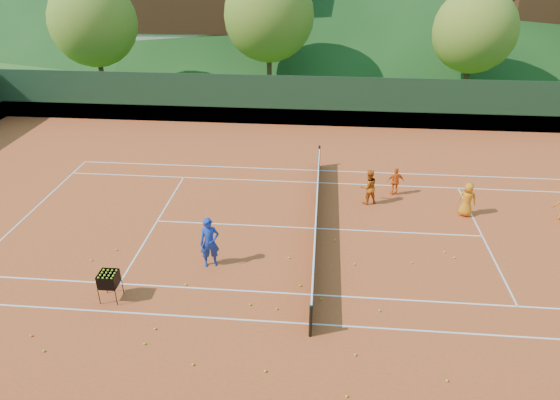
# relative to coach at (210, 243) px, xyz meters

# --- Properties ---
(ground) EXTENTS (400.00, 400.00, 0.00)m
(ground) POSITION_rel_coach_xyz_m (3.58, 2.78, -0.95)
(ground) COLOR #285119
(ground) RESTS_ON ground
(clay_court) EXTENTS (40.00, 24.00, 0.02)m
(clay_court) POSITION_rel_coach_xyz_m (3.58, 2.78, -0.94)
(clay_court) COLOR #B2441C
(clay_court) RESTS_ON ground
(coach) EXTENTS (0.78, 0.63, 1.85)m
(coach) POSITION_rel_coach_xyz_m (0.00, 0.00, 0.00)
(coach) COLOR #1933A3
(coach) RESTS_ON clay_court
(student_a) EXTENTS (0.92, 0.83, 1.56)m
(student_a) POSITION_rel_coach_xyz_m (5.74, 5.09, -0.15)
(student_a) COLOR #D35E12
(student_a) RESTS_ON clay_court
(student_b) EXTENTS (0.79, 0.41, 1.28)m
(student_b) POSITION_rel_coach_xyz_m (6.99, 6.01, -0.29)
(student_b) COLOR orange
(student_b) RESTS_ON clay_court
(student_c) EXTENTS (0.80, 0.61, 1.46)m
(student_c) POSITION_rel_coach_xyz_m (9.67, 4.39, -0.20)
(student_c) COLOR orange
(student_c) RESTS_ON clay_court
(tennis_ball_0) EXTENTS (0.07, 0.07, 0.07)m
(tennis_ball_0) POSITION_rel_coach_xyz_m (-0.96, -3.36, -0.89)
(tennis_ball_0) COLOR #BBE526
(tennis_ball_0) RESTS_ON clay_court
(tennis_ball_1) EXTENTS (0.07, 0.07, 0.07)m
(tennis_ball_1) POSITION_rel_coach_xyz_m (-3.65, 0.56, -0.89)
(tennis_ball_1) COLOR #BBE526
(tennis_ball_1) RESTS_ON clay_court
(tennis_ball_2) EXTENTS (0.07, 0.07, 0.07)m
(tennis_ball_2) POSITION_rel_coach_xyz_m (-2.87, -1.08, -0.89)
(tennis_ball_2) COLOR #BBE526
(tennis_ball_2) RESTS_ON clay_court
(tennis_ball_4) EXTENTS (0.07, 0.07, 0.07)m
(tennis_ball_4) POSITION_rel_coach_xyz_m (5.00, 0.43, -0.89)
(tennis_ball_4) COLOR #BBE526
(tennis_ball_4) RESTS_ON clay_court
(tennis_ball_5) EXTENTS (0.07, 0.07, 0.07)m
(tennis_ball_5) POSITION_rel_coach_xyz_m (-4.29, -0.16, -0.89)
(tennis_ball_5) COLOR #BBE526
(tennis_ball_5) RESTS_ON clay_court
(tennis_ball_6) EXTENTS (0.07, 0.07, 0.07)m
(tennis_ball_6) POSITION_rel_coach_xyz_m (4.85, -3.87, -0.89)
(tennis_ball_6) COLOR #BBE526
(tennis_ball_6) RESTS_ON clay_court
(tennis_ball_7) EXTENTS (0.07, 0.07, 0.07)m
(tennis_ball_7) POSITION_rel_coach_xyz_m (7.01, 0.71, -0.89)
(tennis_ball_7) COLOR #BBE526
(tennis_ball_7) RESTS_ON clay_court
(tennis_ball_8) EXTENTS (0.07, 0.07, 0.07)m
(tennis_ball_8) POSITION_rel_coach_xyz_m (8.59, 1.16, -0.89)
(tennis_ball_8) COLOR #BBE526
(tennis_ball_8) RESTS_ON clay_court
(tennis_ball_9) EXTENTS (0.07, 0.07, 0.07)m
(tennis_ball_9) POSITION_rel_coach_xyz_m (0.48, -4.61, -0.89)
(tennis_ball_9) COLOR #BBE526
(tennis_ball_9) RESTS_ON clay_court
(tennis_ball_10) EXTENTS (0.07, 0.07, 0.07)m
(tennis_ball_10) POSITION_rel_coach_xyz_m (1.66, -2.04, -0.89)
(tennis_ball_10) COLOR #BBE526
(tennis_ball_10) RESTS_ON clay_court
(tennis_ball_11) EXTENTS (0.07, 0.07, 0.07)m
(tennis_ball_11) POSITION_rel_coach_xyz_m (2.45, -4.66, -0.89)
(tennis_ball_11) COLOR #BBE526
(tennis_ball_11) RESTS_ON clay_court
(tennis_ball_12) EXTENTS (0.07, 0.07, 0.07)m
(tennis_ball_12) POSITION_rel_coach_xyz_m (-3.76, -4.50, -0.89)
(tennis_ball_12) COLOR #BBE526
(tennis_ball_12) RESTS_ON clay_court
(tennis_ball_13) EXTENTS (0.07, 0.07, 0.07)m
(tennis_ball_13) POSITION_rel_coach_xyz_m (4.35, 1.92, -0.89)
(tennis_ball_13) COLOR #BBE526
(tennis_ball_13) RESTS_ON clay_court
(tennis_ball_14) EXTENTS (0.07, 0.07, 0.07)m
(tennis_ball_14) POSITION_rel_coach_xyz_m (-1.06, -3.98, -0.89)
(tennis_ball_14) COLOR #BBE526
(tennis_ball_14) RESTS_ON clay_court
(tennis_ball_15) EXTENTS (0.07, 0.07, 0.07)m
(tennis_ball_15) POSITION_rel_coach_xyz_m (-4.43, -3.95, -0.89)
(tennis_ball_15) COLOR #BBE526
(tennis_ball_15) RESTS_ON clay_court
(tennis_ball_16) EXTENTS (0.07, 0.07, 0.07)m
(tennis_ball_16) POSITION_rel_coach_xyz_m (5.67, -1.96, -0.89)
(tennis_ball_16) COLOR #BBE526
(tennis_ball_16) RESTS_ON clay_court
(tennis_ball_18) EXTENTS (0.07, 0.07, 0.07)m
(tennis_ball_18) POSITION_rel_coach_xyz_m (4.57, -5.29, -0.89)
(tennis_ball_18) COLOR #BBE526
(tennis_ball_18) RESTS_ON clay_court
(tennis_ball_19) EXTENTS (0.07, 0.07, 0.07)m
(tennis_ball_19) POSITION_rel_coach_xyz_m (3.87, -1.57, -0.89)
(tennis_ball_19) COLOR #BBE526
(tennis_ball_19) RESTS_ON clay_court
(tennis_ball_20) EXTENTS (0.07, 0.07, 0.07)m
(tennis_ball_20) POSITION_rel_coach_xyz_m (2.69, 0.62, -0.89)
(tennis_ball_20) COLOR #BBE526
(tennis_ball_20) RESTS_ON clay_court
(tennis_ball_22) EXTENTS (0.07, 0.07, 0.07)m
(tennis_ball_22) POSITION_rel_coach_xyz_m (2.52, -2.16, -0.89)
(tennis_ball_22) COLOR #BBE526
(tennis_ball_22) RESTS_ON clay_court
(tennis_ball_23) EXTENTS (0.07, 0.07, 0.07)m
(tennis_ball_23) POSITION_rel_coach_xyz_m (-0.60, -1.22, -0.89)
(tennis_ball_23) COLOR #BBE526
(tennis_ball_23) RESTS_ON clay_court
(tennis_ball_24) EXTENTS (0.07, 0.07, 0.07)m
(tennis_ball_24) POSITION_rel_coach_xyz_m (3.18, -0.94, -0.89)
(tennis_ball_24) COLOR #BBE526
(tennis_ball_24) RESTS_ON clay_court
(tennis_ball_25) EXTENTS (0.07, 0.07, 0.07)m
(tennis_ball_25) POSITION_rel_coach_xyz_m (7.18, -4.56, -0.89)
(tennis_ball_25) COLOR #BBE526
(tennis_ball_25) RESTS_ON clay_court
(tennis_ball_26) EXTENTS (0.07, 0.07, 0.07)m
(tennis_ball_26) POSITION_rel_coach_xyz_m (8.31, 1.49, -0.89)
(tennis_ball_26) COLOR #BBE526
(tennis_ball_26) RESTS_ON clay_court
(court_lines) EXTENTS (23.83, 11.03, 0.00)m
(court_lines) POSITION_rel_coach_xyz_m (3.58, 2.78, -0.92)
(court_lines) COLOR white
(court_lines) RESTS_ON clay_court
(tennis_net) EXTENTS (0.10, 12.07, 1.10)m
(tennis_net) POSITION_rel_coach_xyz_m (3.58, 2.78, -0.43)
(tennis_net) COLOR black
(tennis_net) RESTS_ON clay_court
(perimeter_fence) EXTENTS (40.40, 24.24, 3.00)m
(perimeter_fence) POSITION_rel_coach_xyz_m (3.58, 2.78, 0.32)
(perimeter_fence) COLOR black
(perimeter_fence) RESTS_ON clay_court
(ball_hopper) EXTENTS (0.57, 0.57, 1.00)m
(ball_hopper) POSITION_rel_coach_xyz_m (-2.75, -2.11, -0.18)
(ball_hopper) COLOR black
(ball_hopper) RESTS_ON clay_court
(tree_a) EXTENTS (6.00, 6.00, 7.88)m
(tree_a) POSITION_rel_coach_xyz_m (-12.42, 20.78, 3.92)
(tree_a) COLOR #422A1A
(tree_a) RESTS_ON ground
(tree_b) EXTENTS (6.40, 6.40, 8.40)m
(tree_b) POSITION_rel_coach_xyz_m (-0.42, 22.78, 4.25)
(tree_b) COLOR #422C1A
(tree_b) RESTS_ON ground
(tree_c) EXTENTS (5.60, 5.60, 7.35)m
(tree_c) POSITION_rel_coach_xyz_m (13.58, 21.78, 3.60)
(tree_c) COLOR #3C2818
(tree_c) RESTS_ON ground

